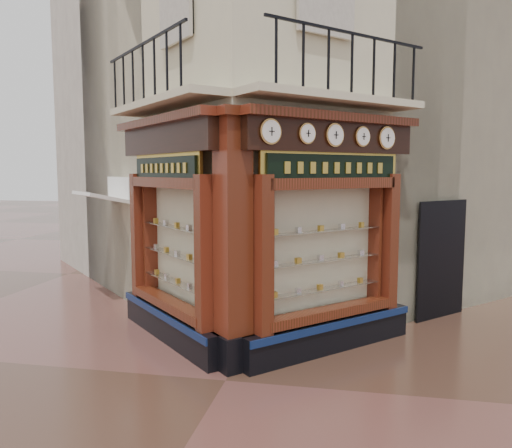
% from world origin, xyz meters
% --- Properties ---
extents(ground, '(80.00, 80.00, 0.00)m').
position_xyz_m(ground, '(0.00, 0.00, 0.00)').
color(ground, '#442B1F').
rests_on(ground, ground).
extents(main_building, '(11.31, 11.31, 12.00)m').
position_xyz_m(main_building, '(0.00, 6.16, 6.00)').
color(main_building, '#C2B997').
rests_on(main_building, ground).
extents(neighbour_left, '(11.31, 11.31, 11.00)m').
position_xyz_m(neighbour_left, '(-2.47, 8.63, 5.50)').
color(neighbour_left, beige).
rests_on(neighbour_left, ground).
extents(neighbour_right, '(11.31, 11.31, 11.00)m').
position_xyz_m(neighbour_right, '(2.47, 8.63, 5.50)').
color(neighbour_right, beige).
rests_on(neighbour_right, ground).
extents(shopfront_left, '(2.86, 2.86, 3.98)m').
position_xyz_m(shopfront_left, '(-1.41, 1.57, 1.98)').
color(shopfront_left, black).
rests_on(shopfront_left, ground).
extents(shopfront_right, '(2.86, 2.86, 3.98)m').
position_xyz_m(shopfront_right, '(1.41, 1.57, 1.98)').
color(shopfront_right, black).
rests_on(shopfront_right, ground).
extents(corner_pilaster, '(0.85, 0.85, 3.98)m').
position_xyz_m(corner_pilaster, '(0.00, 0.50, 1.95)').
color(corner_pilaster, black).
rests_on(corner_pilaster, ground).
extents(balcony, '(5.94, 2.97, 1.03)m').
position_xyz_m(balcony, '(0.00, 1.49, 4.22)').
color(balcony, '#C2B997').
rests_on(balcony, ground).
extents(clock_a, '(0.30, 0.30, 0.38)m').
position_xyz_m(clock_a, '(0.58, 0.47, 3.62)').
color(clock_a, '#B47C3C').
rests_on(clock_a, ground).
extents(clock_b, '(0.26, 0.26, 0.32)m').
position_xyz_m(clock_b, '(1.06, 0.96, 3.62)').
color(clock_b, '#B47C3C').
rests_on(clock_b, ground).
extents(clock_c, '(0.30, 0.30, 0.38)m').
position_xyz_m(clock_c, '(1.47, 1.36, 3.62)').
color(clock_c, '#B47C3C').
rests_on(clock_c, ground).
extents(clock_d, '(0.27, 0.27, 0.34)m').
position_xyz_m(clock_d, '(1.91, 1.80, 3.62)').
color(clock_d, '#B47C3C').
rests_on(clock_d, ground).
extents(clock_e, '(0.31, 0.31, 0.39)m').
position_xyz_m(clock_e, '(2.33, 2.22, 3.62)').
color(clock_e, '#B47C3C').
rests_on(clock_e, ground).
extents(awning, '(1.69, 1.69, 0.27)m').
position_xyz_m(awning, '(-3.88, 3.67, 0.00)').
color(awning, white).
rests_on(awning, ground).
extents(signboard_left, '(1.91, 1.91, 0.51)m').
position_xyz_m(signboard_left, '(-1.46, 1.51, 3.10)').
color(signboard_left, gold).
rests_on(signboard_left, ground).
extents(signboard_right, '(2.12, 2.12, 0.57)m').
position_xyz_m(signboard_right, '(1.46, 1.51, 3.10)').
color(signboard_right, gold).
rests_on(signboard_right, ground).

